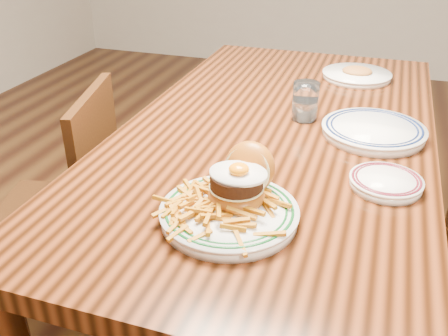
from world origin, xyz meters
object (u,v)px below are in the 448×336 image
(table, at_px, (276,154))
(main_plate, at_px, (233,201))
(chair_left, at_px, (70,204))
(side_plate, at_px, (386,182))

(table, xyz_separation_m, main_plate, (0.01, -0.47, 0.13))
(chair_left, relative_size, main_plate, 2.81)
(main_plate, distance_m, side_plate, 0.37)
(side_plate, bearing_deg, chair_left, 161.47)
(chair_left, xyz_separation_m, side_plate, (0.95, -0.11, 0.32))
(side_plate, bearing_deg, table, 128.55)
(table, height_order, main_plate, main_plate)
(table, height_order, side_plate, side_plate)
(main_plate, relative_size, side_plate, 1.81)
(table, distance_m, chair_left, 0.69)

